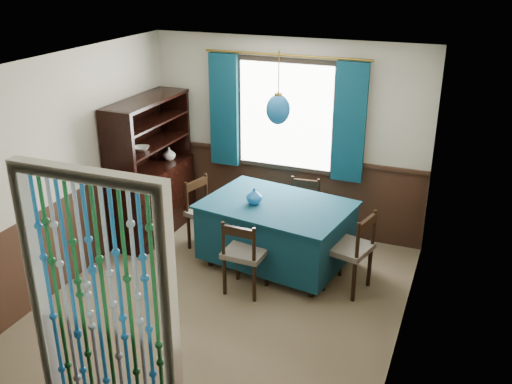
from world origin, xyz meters
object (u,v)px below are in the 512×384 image
at_px(sideboard, 152,189).
at_px(vase_sideboard, 169,153).
at_px(chair_right, 351,249).
at_px(pendant_lamp, 278,109).
at_px(bowl_shelf, 141,148).
at_px(vase_table, 254,197).
at_px(dining_table, 276,230).
at_px(chair_near, 244,254).
at_px(chair_left, 206,212).
at_px(chair_far, 302,210).

bearing_deg(sideboard, vase_sideboard, 81.61).
relative_size(chair_right, pendant_lamp, 1.18).
xyz_separation_m(bowl_shelf, vase_sideboard, (0.00, 0.64, -0.26)).
xyz_separation_m(sideboard, pendant_lamp, (1.78, -0.22, 1.27)).
height_order(pendant_lamp, vase_table, pendant_lamp).
height_order(dining_table, sideboard, sideboard).
bearing_deg(vase_table, pendant_lamp, 20.33).
bearing_deg(chair_right, chair_near, 128.60).
bearing_deg(bowl_shelf, vase_sideboard, 90.00).
bearing_deg(chair_right, sideboard, 95.41).
relative_size(dining_table, chair_left, 2.02).
bearing_deg(chair_right, vase_sideboard, 87.47).
relative_size(chair_near, chair_left, 0.98).
bearing_deg(sideboard, chair_near, -27.67).
bearing_deg(chair_left, chair_right, 95.31).
xyz_separation_m(dining_table, bowl_shelf, (-1.72, -0.04, 0.80)).
bearing_deg(bowl_shelf, pendant_lamp, 1.32).
relative_size(chair_left, vase_sideboard, 4.72).
height_order(chair_near, sideboard, sideboard).
bearing_deg(sideboard, chair_right, -8.33).
bearing_deg(sideboard, chair_left, -6.82).
xyz_separation_m(chair_near, chair_left, (-0.84, 0.79, 0.01)).
distance_m(chair_near, chair_far, 1.36).
relative_size(chair_far, vase_table, 4.77).
distance_m(chair_near, vase_sideboard, 2.11).
bearing_deg(chair_right, chair_left, 94.75).
relative_size(chair_far, chair_right, 0.90).
relative_size(dining_table, chair_far, 2.16).
distance_m(chair_far, vase_table, 0.93).
distance_m(chair_left, sideboard, 0.84).
bearing_deg(chair_right, vase_table, 98.69).
bearing_deg(pendant_lamp, dining_table, 69.44).
bearing_deg(chair_near, vase_sideboard, 143.28).
distance_m(pendant_lamp, vase_sideboard, 2.03).
distance_m(pendant_lamp, vase_table, 1.04).
distance_m(sideboard, pendant_lamp, 2.20).
xyz_separation_m(chair_far, chair_right, (0.82, -0.87, 0.05)).
distance_m(chair_far, chair_left, 1.20).
xyz_separation_m(dining_table, pendant_lamp, (-0.00, -0.00, 1.43)).
bearing_deg(chair_far, chair_near, 75.57).
distance_m(sideboard, vase_table, 1.59).
bearing_deg(vase_table, bowl_shelf, 178.09).
distance_m(chair_left, vase_table, 0.85).
height_order(chair_left, chair_right, chair_right).
bearing_deg(sideboard, chair_far, 13.81).
bearing_deg(chair_right, dining_table, 91.87).
bearing_deg(bowl_shelf, vase_table, -1.91).
distance_m(chair_right, bowl_shelf, 2.76).
relative_size(chair_far, bowl_shelf, 4.02).
xyz_separation_m(dining_table, chair_near, (-0.12, -0.67, 0.01)).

